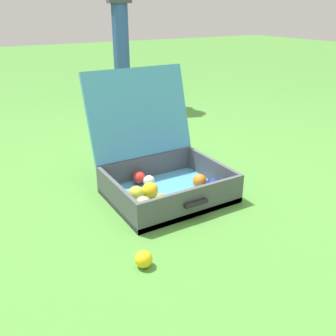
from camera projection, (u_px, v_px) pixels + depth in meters
ground_plane at (174, 189)px, 1.82m from camera, size 16.00×16.00×0.00m
open_suitcase at (160, 169)px, 1.75m from camera, size 0.53×0.58×0.55m
stray_ball_on_grass at (144, 259)px, 1.27m from camera, size 0.06×0.06×0.06m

